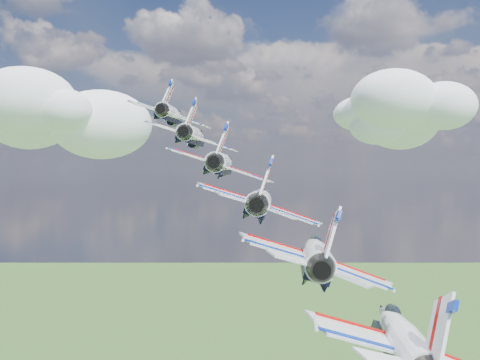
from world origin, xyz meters
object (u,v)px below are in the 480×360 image
at_px(jet_2, 222,163).
at_px(jet_1, 194,136).
at_px(jet_3, 261,200).
at_px(jet_5, 401,335).
at_px(jet_4, 316,253).
at_px(jet_0, 172,115).

bearing_deg(jet_2, jet_1, 115.61).
relative_size(jet_2, jet_3, 1.00).
relative_size(jet_1, jet_3, 1.00).
distance_m(jet_1, jet_5, 47.26).
xyz_separation_m(jet_3, jet_4, (8.14, -7.70, -3.75)).
xyz_separation_m(jet_2, jet_5, (24.42, -23.10, -11.24)).
distance_m(jet_2, jet_3, 11.82).
bearing_deg(jet_0, jet_2, -64.39).
xyz_separation_m(jet_2, jet_3, (8.14, -7.70, -3.75)).
xyz_separation_m(jet_0, jet_2, (16.28, -15.40, -7.50)).
bearing_deg(jet_0, jet_5, -64.39).
relative_size(jet_0, jet_4, 1.00).
xyz_separation_m(jet_1, jet_5, (32.56, -30.80, -14.99)).
relative_size(jet_4, jet_5, 1.00).
relative_size(jet_0, jet_2, 1.00).
bearing_deg(jet_5, jet_1, 115.61).
xyz_separation_m(jet_0, jet_4, (32.56, -30.80, -14.99)).
xyz_separation_m(jet_3, jet_5, (16.28, -15.40, -7.50)).
bearing_deg(jet_4, jet_5, -64.39).
relative_size(jet_1, jet_4, 1.00).
height_order(jet_2, jet_4, jet_2).
distance_m(jet_4, jet_5, 11.82).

